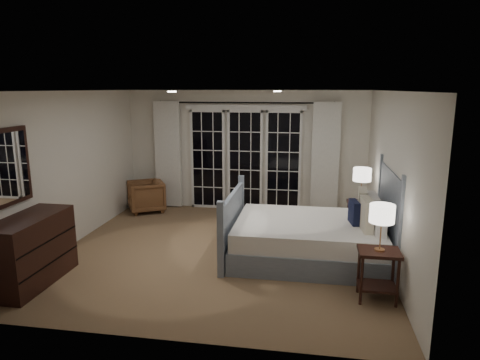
% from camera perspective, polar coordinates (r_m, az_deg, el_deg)
% --- Properties ---
extents(floor, '(5.00, 5.00, 0.00)m').
position_cam_1_polar(floor, '(6.90, -2.50, -9.44)').
color(floor, '#8D6C4C').
rests_on(floor, ground).
extents(ceiling, '(5.00, 5.00, 0.00)m').
position_cam_1_polar(ceiling, '(6.42, -2.71, 11.80)').
color(ceiling, white).
rests_on(ceiling, wall_back).
extents(wall_left, '(0.02, 5.00, 2.50)m').
position_cam_1_polar(wall_left, '(7.47, -21.73, 1.35)').
color(wall_left, silver).
rests_on(wall_left, floor).
extents(wall_right, '(0.02, 5.00, 2.50)m').
position_cam_1_polar(wall_right, '(6.51, 19.46, 0.03)').
color(wall_right, silver).
rests_on(wall_right, floor).
extents(wall_back, '(5.00, 0.02, 2.50)m').
position_cam_1_polar(wall_back, '(8.97, 0.71, 3.90)').
color(wall_back, silver).
rests_on(wall_back, floor).
extents(wall_front, '(5.00, 0.02, 2.50)m').
position_cam_1_polar(wall_front, '(4.21, -9.70, -5.86)').
color(wall_front, silver).
rests_on(wall_front, floor).
extents(french_doors, '(2.50, 0.04, 2.20)m').
position_cam_1_polar(french_doors, '(8.95, 0.67, 2.85)').
color(french_doors, black).
rests_on(french_doors, wall_back).
extents(curtain_rod, '(3.50, 0.03, 0.03)m').
position_cam_1_polar(curtain_rod, '(8.78, 0.63, 10.28)').
color(curtain_rod, black).
rests_on(curtain_rod, wall_back).
extents(curtain_left, '(0.55, 0.10, 2.25)m').
position_cam_1_polar(curtain_left, '(9.26, -9.57, 3.37)').
color(curtain_left, white).
rests_on(curtain_left, curtain_rod).
extents(curtain_right, '(0.55, 0.10, 2.25)m').
position_cam_1_polar(curtain_right, '(8.77, 11.32, 2.81)').
color(curtain_right, white).
rests_on(curtain_right, curtain_rod).
extents(downlight_a, '(0.12, 0.12, 0.01)m').
position_cam_1_polar(downlight_a, '(6.90, 5.01, 11.71)').
color(downlight_a, white).
rests_on(downlight_a, ceiling).
extents(downlight_b, '(0.12, 0.12, 0.01)m').
position_cam_1_polar(downlight_b, '(6.19, -9.06, 11.56)').
color(downlight_b, white).
rests_on(downlight_b, ceiling).
extents(bed, '(2.38, 1.71, 1.39)m').
position_cam_1_polar(bed, '(6.59, 9.56, -7.48)').
color(bed, gray).
rests_on(bed, floor).
extents(nightstand_left, '(0.49, 0.39, 0.64)m').
position_cam_1_polar(nightstand_left, '(5.52, 17.94, -11.04)').
color(nightstand_left, black).
rests_on(nightstand_left, floor).
extents(nightstand_right, '(0.45, 0.36, 0.59)m').
position_cam_1_polar(nightstand_right, '(7.83, 15.68, -4.25)').
color(nightstand_right, black).
rests_on(nightstand_right, floor).
extents(lamp_left, '(0.29, 0.29, 0.57)m').
position_cam_1_polar(lamp_left, '(5.30, 18.42, -4.35)').
color(lamp_left, '#BC7F4B').
rests_on(lamp_left, nightstand_left).
extents(lamp_right, '(0.31, 0.31, 0.60)m').
position_cam_1_polar(lamp_right, '(7.67, 15.97, 0.66)').
color(lamp_right, '#BC7F4B').
rests_on(lamp_right, nightstand_right).
extents(armchair, '(0.97, 0.96, 0.65)m').
position_cam_1_polar(armchair, '(9.16, -12.42, -2.13)').
color(armchair, brown).
rests_on(armchair, floor).
extents(dresser, '(0.55, 1.29, 0.91)m').
position_cam_1_polar(dresser, '(6.30, -26.11, -8.42)').
color(dresser, black).
rests_on(dresser, floor).
extents(mirror, '(0.05, 0.85, 1.00)m').
position_cam_1_polar(mirror, '(6.17, -28.84, 1.42)').
color(mirror, black).
rests_on(mirror, wall_left).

